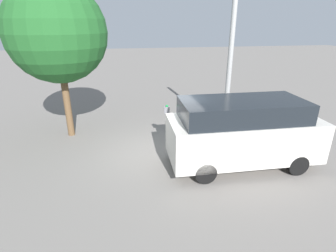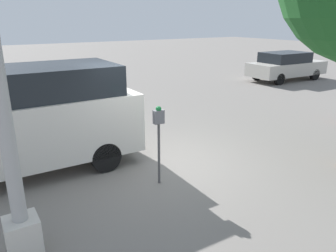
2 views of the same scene
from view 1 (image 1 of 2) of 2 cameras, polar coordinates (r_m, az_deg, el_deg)
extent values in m
plane|color=slate|center=(9.52, -1.85, -5.80)|extent=(80.00, 80.00, 0.00)
cylinder|color=#4C4C4C|center=(9.93, -0.24, -0.63)|extent=(0.05, 0.05, 1.24)
cube|color=slate|center=(9.67, -0.25, 3.48)|extent=(0.21, 0.13, 0.26)
sphere|color=#14662D|center=(9.63, -0.25, 4.34)|extent=(0.11, 0.11, 0.11)
cube|color=beige|center=(11.46, 12.19, 0.13)|extent=(0.44, 0.44, 0.55)
cylinder|color=#9E9E9E|center=(10.75, 13.47, 15.03)|extent=(0.20, 0.20, 5.40)
cube|color=beige|center=(8.71, 16.00, -2.47)|extent=(4.76, 2.01, 1.27)
cube|color=black|center=(8.33, 15.93, 3.38)|extent=(3.81, 1.83, 0.62)
cube|color=orange|center=(10.51, 25.88, -2.51)|extent=(0.08, 0.12, 0.20)
cylinder|color=black|center=(10.29, 21.17, -3.17)|extent=(0.65, 0.24, 0.65)
cylinder|color=black|center=(9.04, 26.32, -7.55)|extent=(0.65, 0.24, 0.65)
cylinder|color=black|center=(9.22, 5.12, -4.59)|extent=(0.65, 0.24, 0.65)
cylinder|color=black|center=(7.81, 8.11, -10.01)|extent=(0.65, 0.24, 0.65)
cylinder|color=brown|center=(11.25, -21.10, 4.68)|extent=(0.27, 0.27, 2.76)
sphere|color=#1E5623|center=(10.84, -23.07, 18.16)|extent=(3.63, 3.63, 3.63)
camera|label=2|loc=(14.86, 8.15, 16.58)|focal=35.00mm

